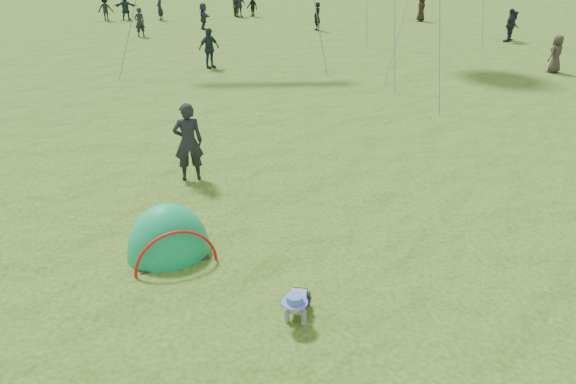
{
  "coord_description": "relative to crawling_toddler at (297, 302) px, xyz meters",
  "views": [
    {
      "loc": [
        0.43,
        -6.79,
        5.4
      ],
      "look_at": [
        0.95,
        2.82,
        1.0
      ],
      "focal_mm": 35.0,
      "sensor_mm": 36.0,
      "label": 1
    }
  ],
  "objects": [
    {
      "name": "crowd_person_4",
      "position": [
        10.83,
        32.68,
        0.59
      ],
      "size": [
        0.81,
        0.99,
        1.74
      ],
      "primitive_type": "imported",
      "rotation": [
        0.0,
        0.0,
        1.23
      ],
      "color": "black",
      "rests_on": "ground"
    },
    {
      "name": "crowd_person_5",
      "position": [
        -9.66,
        34.42,
        0.61
      ],
      "size": [
        1.67,
        0.65,
        1.77
      ],
      "primitive_type": "imported",
      "rotation": [
        0.0,
        0.0,
        3.06
      ],
      "color": "#1E323A",
      "rests_on": "ground"
    },
    {
      "name": "crowd_person_6",
      "position": [
        3.24,
        28.94,
        0.57
      ],
      "size": [
        0.57,
        0.71,
        1.69
      ],
      "primitive_type": "imported",
      "rotation": [
        0.0,
        0.0,
        5.01
      ],
      "color": "black",
      "rests_on": "ground"
    },
    {
      "name": "crowd_person_2",
      "position": [
        13.48,
        24.19,
        0.62
      ],
      "size": [
        1.06,
        1.05,
        1.79
      ],
      "primitive_type": "imported",
      "rotation": [
        0.0,
        0.0,
        3.92
      ],
      "color": "#1B222C",
      "rests_on": "ground"
    },
    {
      "name": "crowd_person_11",
      "position": [
        -3.85,
        29.67,
        0.53
      ],
      "size": [
        0.93,
        1.57,
        1.61
      ],
      "primitive_type": "imported",
      "rotation": [
        0.0,
        0.0,
        1.89
      ],
      "color": "#27303C",
      "rests_on": "ground"
    },
    {
      "name": "ground",
      "position": [
        -0.95,
        -0.32,
        -0.28
      ],
      "size": [
        140.0,
        140.0,
        0.0
      ],
      "primitive_type": "plane",
      "color": "#1A4A0D"
    },
    {
      "name": "crowd_person_1",
      "position": [
        13.9,
        24.65,
        0.53
      ],
      "size": [
        0.94,
        0.99,
        1.61
      ],
      "primitive_type": "imported",
      "rotation": [
        0.0,
        0.0,
        0.99
      ],
      "color": "#2F2622",
      "rests_on": "ground"
    },
    {
      "name": "crowd_person_0",
      "position": [
        -7.23,
        34.11,
        0.57
      ],
      "size": [
        0.52,
        0.69,
        1.7
      ],
      "primitive_type": "imported",
      "rotation": [
        0.0,
        0.0,
        4.52
      ],
      "color": "black",
      "rests_on": "ground"
    },
    {
      "name": "crowd_person_9",
      "position": [
        -10.98,
        34.18,
        0.53
      ],
      "size": [
        1.08,
        0.66,
        1.62
      ],
      "primitive_type": "imported",
      "rotation": [
        0.0,
        0.0,
        3.19
      ],
      "color": "black",
      "rests_on": "ground"
    },
    {
      "name": "standing_adult",
      "position": [
        -2.2,
        5.58,
        0.68
      ],
      "size": [
        0.77,
        0.58,
        1.91
      ],
      "primitive_type": "imported",
      "rotation": [
        0.0,
        0.0,
        3.33
      ],
      "color": "black",
      "rests_on": "ground"
    },
    {
      "name": "crowd_person_8",
      "position": [
        -1.76,
        35.53,
        0.56
      ],
      "size": [
        1.07,
        0.81,
        1.68
      ],
      "primitive_type": "imported",
      "rotation": [
        0.0,
        0.0,
        0.47
      ],
      "color": "#253B44",
      "rests_on": "ground"
    },
    {
      "name": "popup_tent",
      "position": [
        -2.24,
        2.04,
        -0.28
      ],
      "size": [
        1.91,
        1.75,
        2.0
      ],
      "primitive_type": "ellipsoid",
      "rotation": [
        0.0,
        0.0,
        0.38
      ],
      "color": "#007B4D",
      "rests_on": "ground"
    },
    {
      "name": "crawling_toddler",
      "position": [
        0.0,
        0.0,
        0.0
      ],
      "size": [
        0.66,
        0.82,
        0.56
      ],
      "primitive_type": null,
      "rotation": [
        0.0,
        0.0,
        -0.23
      ],
      "color": "black",
      "rests_on": "ground"
    },
    {
      "name": "crowd_person_13",
      "position": [
        -1.94,
        35.85,
        0.53
      ],
      "size": [
        0.83,
        0.94,
        1.61
      ],
      "primitive_type": "imported",
      "rotation": [
        0.0,
        0.0,
        1.9
      ],
      "color": "#322821",
      "rests_on": "ground"
    },
    {
      "name": "crowd_person_3",
      "position": [
        -0.82,
        35.84,
        0.51
      ],
      "size": [
        1.14,
        1.14,
        1.58
      ],
      "primitive_type": "imported",
      "rotation": [
        0.0,
        0.0,
        5.49
      ],
      "color": "black",
      "rests_on": "ground"
    },
    {
      "name": "crowd_person_12",
      "position": [
        -7.33,
        27.11,
        0.54
      ],
      "size": [
        0.71,
        0.64,
        1.64
      ],
      "primitive_type": "imported",
      "rotation": [
        0.0,
        0.0,
        3.66
      ],
      "color": "black",
      "rests_on": "ground"
    },
    {
      "name": "crowd_person_10",
      "position": [
        12.28,
        16.54,
        0.52
      ],
      "size": [
        0.92,
        0.84,
        1.59
      ],
      "primitive_type": "imported",
      "rotation": [
        0.0,
        0.0,
        3.69
      ],
      "color": "#322C24",
      "rests_on": "ground"
    },
    {
      "name": "crowd_person_14",
      "position": [
        -2.65,
        18.22,
        0.6
      ],
      "size": [
        1.07,
        0.98,
        1.75
      ],
      "primitive_type": "imported",
      "rotation": [
        0.0,
        0.0,
        0.68
      ],
      "color": "#1C2C32",
      "rests_on": "ground"
    }
  ]
}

